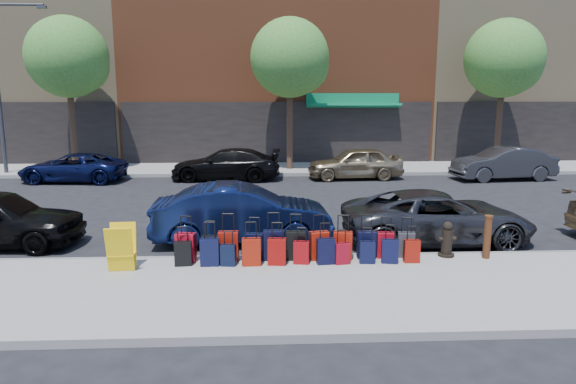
{
  "coord_description": "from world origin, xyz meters",
  "views": [
    {
      "loc": [
        -0.76,
        -15.85,
        3.81
      ],
      "look_at": [
        -0.09,
        -1.5,
        1.06
      ],
      "focal_mm": 32.0,
      "sensor_mm": 36.0,
      "label": 1
    }
  ],
  "objects_px": {
    "tree_left": "(71,59)",
    "suitcase_front_5": "(296,245)",
    "bollard": "(487,236)",
    "car_near_1": "(242,214)",
    "car_near_2": "(437,217)",
    "car_far_2": "(355,163)",
    "fire_hydrant": "(447,240)",
    "streetlight": "(1,75)",
    "car_far_3": "(503,163)",
    "car_far_0": "(73,168)",
    "display_rack": "(121,248)",
    "car_far_1": "(226,164)",
    "tree_center": "(293,60)",
    "tree_right": "(507,61)"
  },
  "relations": [
    {
      "from": "streetlight",
      "to": "display_rack",
      "type": "bearing_deg",
      "value": -57.47
    },
    {
      "from": "suitcase_front_5",
      "to": "car_near_2",
      "type": "xyz_separation_m",
      "value": [
        3.78,
        1.71,
        0.2
      ]
    },
    {
      "from": "suitcase_front_5",
      "to": "display_rack",
      "type": "xyz_separation_m",
      "value": [
        -3.7,
        -0.52,
        0.15
      ]
    },
    {
      "from": "streetlight",
      "to": "car_far_3",
      "type": "xyz_separation_m",
      "value": [
        22.76,
        -2.27,
        -3.92
      ]
    },
    {
      "from": "suitcase_front_5",
      "to": "car_far_0",
      "type": "relative_size",
      "value": 0.23
    },
    {
      "from": "tree_center",
      "to": "fire_hydrant",
      "type": "distance_m",
      "value": 15.3
    },
    {
      "from": "car_near_2",
      "to": "car_far_3",
      "type": "distance_m",
      "value": 11.49
    },
    {
      "from": "car_far_3",
      "to": "display_rack",
      "type": "bearing_deg",
      "value": -55.07
    },
    {
      "from": "suitcase_front_5",
      "to": "fire_hydrant",
      "type": "relative_size",
      "value": 1.29
    },
    {
      "from": "display_rack",
      "to": "car_far_1",
      "type": "distance_m",
      "value": 12.47
    },
    {
      "from": "streetlight",
      "to": "car_far_3",
      "type": "bearing_deg",
      "value": -5.7
    },
    {
      "from": "car_far_2",
      "to": "bollard",
      "type": "bearing_deg",
      "value": 1.57
    },
    {
      "from": "car_far_0",
      "to": "car_far_3",
      "type": "xyz_separation_m",
      "value": [
        19.14,
        -0.36,
        0.11
      ]
    },
    {
      "from": "car_far_1",
      "to": "car_near_1",
      "type": "bearing_deg",
      "value": 10.0
    },
    {
      "from": "car_far_2",
      "to": "suitcase_front_5",
      "type": "bearing_deg",
      "value": -18.78
    },
    {
      "from": "car_near_1",
      "to": "car_far_1",
      "type": "bearing_deg",
      "value": 4.09
    },
    {
      "from": "display_rack",
      "to": "car_near_1",
      "type": "xyz_separation_m",
      "value": [
        2.43,
        2.46,
        0.13
      ]
    },
    {
      "from": "tree_right",
      "to": "car_near_2",
      "type": "xyz_separation_m",
      "value": [
        -7.44,
        -12.61,
        -4.73
      ]
    },
    {
      "from": "tree_left",
      "to": "car_near_1",
      "type": "height_order",
      "value": "tree_left"
    },
    {
      "from": "suitcase_front_5",
      "to": "display_rack",
      "type": "height_order",
      "value": "suitcase_front_5"
    },
    {
      "from": "fire_hydrant",
      "to": "display_rack",
      "type": "bearing_deg",
      "value": -179.27
    },
    {
      "from": "tree_right",
      "to": "display_rack",
      "type": "xyz_separation_m",
      "value": [
        -14.92,
        -14.83,
        -4.78
      ]
    },
    {
      "from": "car_far_1",
      "to": "display_rack",
      "type": "bearing_deg",
      "value": -2.51
    },
    {
      "from": "tree_center",
      "to": "suitcase_front_5",
      "type": "distance_m",
      "value": 15.16
    },
    {
      "from": "car_far_1",
      "to": "suitcase_front_5",
      "type": "bearing_deg",
      "value": 14.91
    },
    {
      "from": "car_near_1",
      "to": "car_far_2",
      "type": "relative_size",
      "value": 1.08
    },
    {
      "from": "suitcase_front_5",
      "to": "car_far_1",
      "type": "bearing_deg",
      "value": 105.56
    },
    {
      "from": "tree_left",
      "to": "suitcase_front_5",
      "type": "bearing_deg",
      "value": -55.66
    },
    {
      "from": "car_far_0",
      "to": "car_far_2",
      "type": "relative_size",
      "value": 1.06
    },
    {
      "from": "tree_left",
      "to": "car_near_2",
      "type": "relative_size",
      "value": 1.49
    },
    {
      "from": "fire_hydrant",
      "to": "display_rack",
      "type": "relative_size",
      "value": 0.83
    },
    {
      "from": "fire_hydrant",
      "to": "car_near_2",
      "type": "distance_m",
      "value": 1.66
    },
    {
      "from": "tree_left",
      "to": "bollard",
      "type": "height_order",
      "value": "tree_left"
    },
    {
      "from": "car_far_1",
      "to": "tree_right",
      "type": "bearing_deg",
      "value": 103.53
    },
    {
      "from": "suitcase_front_5",
      "to": "fire_hydrant",
      "type": "bearing_deg",
      "value": 5.52
    },
    {
      "from": "suitcase_front_5",
      "to": "car_far_2",
      "type": "height_order",
      "value": "car_far_2"
    },
    {
      "from": "suitcase_front_5",
      "to": "car_far_0",
      "type": "height_order",
      "value": "car_far_0"
    },
    {
      "from": "tree_left",
      "to": "car_far_0",
      "type": "xyz_separation_m",
      "value": [
        0.67,
        -2.61,
        -4.78
      ]
    },
    {
      "from": "tree_right",
      "to": "tree_center",
      "type": "bearing_deg",
      "value": 180.0
    },
    {
      "from": "bollard",
      "to": "tree_center",
      "type": "bearing_deg",
      "value": 104.05
    },
    {
      "from": "car_near_1",
      "to": "car_near_2",
      "type": "distance_m",
      "value": 5.06
    },
    {
      "from": "tree_right",
      "to": "streetlight",
      "type": "distance_m",
      "value": 23.96
    },
    {
      "from": "car_far_2",
      "to": "display_rack",
      "type": "bearing_deg",
      "value": -32.58
    },
    {
      "from": "fire_hydrant",
      "to": "tree_left",
      "type": "bearing_deg",
      "value": 128.89
    },
    {
      "from": "car_near_1",
      "to": "car_near_2",
      "type": "xyz_separation_m",
      "value": [
        5.05,
        -0.23,
        -0.08
      ]
    },
    {
      "from": "car_far_1",
      "to": "bollard",
      "type": "bearing_deg",
      "value": 32.79
    },
    {
      "from": "display_rack",
      "to": "car_far_2",
      "type": "bearing_deg",
      "value": 56.91
    },
    {
      "from": "car_near_1",
      "to": "car_far_2",
      "type": "xyz_separation_m",
      "value": [
        4.7,
        9.97,
        -0.03
      ]
    },
    {
      "from": "car_far_3",
      "to": "tree_center",
      "type": "bearing_deg",
      "value": -113.57
    },
    {
      "from": "suitcase_front_5",
      "to": "car_far_3",
      "type": "relative_size",
      "value": 0.23
    }
  ]
}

